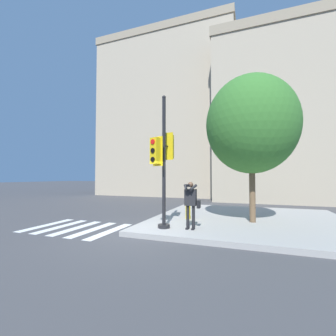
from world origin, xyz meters
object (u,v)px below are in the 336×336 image
object	(u,v)px
fire_hydrant	(188,210)
traffic_signal_pole	(163,158)
person_photographer	(191,201)
street_tree	(251,125)

from	to	relation	value
fire_hydrant	traffic_signal_pole	bearing A→B (deg)	-101.58
person_photographer	street_tree	world-z (taller)	street_tree
person_photographer	street_tree	xyz separation A→B (m)	(2.02, 2.00, 2.95)
traffic_signal_pole	person_photographer	world-z (taller)	traffic_signal_pole
person_photographer	fire_hydrant	xyz separation A→B (m)	(-0.59, 1.79, -0.57)
traffic_signal_pole	fire_hydrant	distance (m)	2.86
person_photographer	fire_hydrant	distance (m)	1.96
street_tree	fire_hydrant	bearing A→B (deg)	-175.24
person_photographer	street_tree	size ratio (longest dim) A/B	0.27
person_photographer	street_tree	distance (m)	4.10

